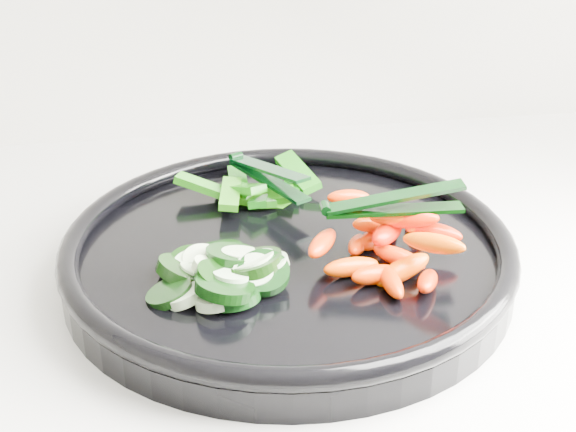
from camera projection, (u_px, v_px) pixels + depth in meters
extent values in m
cube|color=silver|center=(248.00, 272.00, 0.71)|extent=(2.02, 0.62, 0.03)
cylinder|color=black|center=(288.00, 261.00, 0.67)|extent=(0.49, 0.49, 0.02)
torus|color=black|center=(288.00, 242.00, 0.66)|extent=(0.49, 0.49, 0.02)
cylinder|color=black|center=(170.00, 293.00, 0.60)|extent=(0.04, 0.04, 0.02)
cylinder|color=#DCF8C6|center=(184.00, 296.00, 0.59)|extent=(0.03, 0.03, 0.02)
cylinder|color=black|center=(186.00, 272.00, 0.62)|extent=(0.07, 0.07, 0.03)
cylinder|color=beige|center=(196.00, 273.00, 0.62)|extent=(0.04, 0.04, 0.02)
cylinder|color=black|center=(192.00, 265.00, 0.63)|extent=(0.05, 0.04, 0.02)
cylinder|color=beige|center=(204.00, 263.00, 0.63)|extent=(0.04, 0.04, 0.02)
cylinder|color=black|center=(234.00, 297.00, 0.59)|extent=(0.05, 0.05, 0.02)
cylinder|color=beige|center=(215.00, 300.00, 0.59)|extent=(0.04, 0.04, 0.02)
cylinder|color=black|center=(217.00, 253.00, 0.65)|extent=(0.06, 0.06, 0.02)
cylinder|color=#E0F5C4|center=(223.00, 258.00, 0.64)|extent=(0.05, 0.05, 0.02)
cylinder|color=black|center=(212.00, 273.00, 0.62)|extent=(0.05, 0.05, 0.02)
cylinder|color=beige|center=(185.00, 261.00, 0.64)|extent=(0.04, 0.04, 0.01)
cylinder|color=black|center=(206.00, 272.00, 0.62)|extent=(0.04, 0.04, 0.01)
cylinder|color=#D1EBBC|center=(195.00, 267.00, 0.63)|extent=(0.04, 0.04, 0.02)
cylinder|color=black|center=(203.00, 273.00, 0.62)|extent=(0.04, 0.05, 0.02)
cylinder|color=#DCF5C4|center=(199.00, 272.00, 0.62)|extent=(0.03, 0.03, 0.02)
cylinder|color=black|center=(253.00, 265.00, 0.61)|extent=(0.05, 0.05, 0.03)
cylinder|color=beige|center=(252.00, 264.00, 0.61)|extent=(0.05, 0.05, 0.03)
cylinder|color=black|center=(234.00, 256.00, 0.62)|extent=(0.06, 0.06, 0.02)
cylinder|color=#E6F9C7|center=(241.00, 256.00, 0.62)|extent=(0.04, 0.04, 0.02)
cylinder|color=black|center=(220.00, 277.00, 0.60)|extent=(0.05, 0.05, 0.03)
cylinder|color=beige|center=(211.00, 269.00, 0.61)|extent=(0.03, 0.04, 0.02)
cylinder|color=black|center=(263.00, 273.00, 0.60)|extent=(0.05, 0.05, 0.03)
cylinder|color=beige|center=(254.00, 272.00, 0.60)|extent=(0.04, 0.04, 0.02)
cylinder|color=black|center=(253.00, 264.00, 0.61)|extent=(0.07, 0.07, 0.02)
cylinder|color=beige|center=(271.00, 264.00, 0.61)|extent=(0.04, 0.03, 0.02)
cylinder|color=black|center=(225.00, 288.00, 0.58)|extent=(0.06, 0.06, 0.02)
cylinder|color=beige|center=(231.00, 277.00, 0.60)|extent=(0.04, 0.04, 0.01)
ellipsoid|color=#E24800|center=(403.00, 270.00, 0.62)|extent=(0.06, 0.03, 0.03)
ellipsoid|color=#FF3D00|center=(351.00, 267.00, 0.62)|extent=(0.05, 0.03, 0.02)
ellipsoid|color=#E85A00|center=(391.00, 282.00, 0.60)|extent=(0.02, 0.04, 0.02)
ellipsoid|color=#E13F00|center=(358.00, 245.00, 0.65)|extent=(0.03, 0.05, 0.02)
ellipsoid|color=red|center=(428.00, 281.00, 0.60)|extent=(0.03, 0.05, 0.02)
ellipsoid|color=#E92800|center=(373.00, 239.00, 0.66)|extent=(0.04, 0.04, 0.02)
ellipsoid|color=#ED2600|center=(375.00, 275.00, 0.61)|extent=(0.05, 0.03, 0.02)
ellipsoid|color=#ED5600|center=(399.00, 257.00, 0.64)|extent=(0.05, 0.04, 0.02)
ellipsoid|color=#F24F00|center=(416.00, 222.00, 0.69)|extent=(0.02, 0.05, 0.02)
ellipsoid|color=red|center=(389.00, 226.00, 0.68)|extent=(0.03, 0.05, 0.02)
ellipsoid|color=#F83800|center=(322.00, 243.00, 0.63)|extent=(0.04, 0.05, 0.02)
ellipsoid|color=#FF5800|center=(414.00, 222.00, 0.66)|extent=(0.03, 0.05, 0.03)
ellipsoid|color=red|center=(387.00, 233.00, 0.64)|extent=(0.05, 0.05, 0.03)
ellipsoid|color=#DB4F00|center=(374.00, 224.00, 0.66)|extent=(0.05, 0.03, 0.02)
ellipsoid|color=#FF2100|center=(433.00, 231.00, 0.64)|extent=(0.05, 0.03, 0.02)
ellipsoid|color=#FF6200|center=(392.00, 217.00, 0.64)|extent=(0.04, 0.03, 0.02)
ellipsoid|color=#FF2400|center=(349.00, 197.00, 0.67)|extent=(0.04, 0.02, 0.02)
ellipsoid|color=#F23C00|center=(408.00, 218.00, 0.63)|extent=(0.05, 0.04, 0.02)
ellipsoid|color=#ED5700|center=(434.00, 243.00, 0.60)|extent=(0.05, 0.05, 0.02)
cube|color=#09660C|center=(260.00, 197.00, 0.74)|extent=(0.03, 0.05, 0.02)
cube|color=#136209|center=(262.00, 201.00, 0.73)|extent=(0.06, 0.02, 0.03)
cube|color=#0E700A|center=(292.00, 188.00, 0.76)|extent=(0.03, 0.05, 0.02)
cube|color=#09630C|center=(260.00, 198.00, 0.74)|extent=(0.03, 0.04, 0.01)
cube|color=#226809|center=(259.00, 198.00, 0.74)|extent=(0.07, 0.04, 0.02)
cube|color=#0C690A|center=(238.00, 178.00, 0.78)|extent=(0.02, 0.05, 0.01)
cube|color=#0C6F0A|center=(255.00, 191.00, 0.75)|extent=(0.05, 0.06, 0.03)
cube|color=#24730A|center=(240.00, 189.00, 0.73)|extent=(0.05, 0.06, 0.02)
cube|color=#0A6B0A|center=(201.00, 185.00, 0.74)|extent=(0.05, 0.03, 0.02)
cube|color=#1A6D0A|center=(230.00, 194.00, 0.72)|extent=(0.03, 0.06, 0.01)
cube|color=#116409|center=(298.00, 172.00, 0.77)|extent=(0.04, 0.07, 0.02)
cylinder|color=black|center=(325.00, 208.00, 0.62)|extent=(0.01, 0.01, 0.01)
cube|color=black|center=(394.00, 210.00, 0.63)|extent=(0.11, 0.02, 0.00)
cube|color=black|center=(395.00, 197.00, 0.63)|extent=(0.11, 0.02, 0.02)
cylinder|color=black|center=(236.00, 157.00, 0.77)|extent=(0.01, 0.01, 0.01)
cube|color=black|center=(268.00, 180.00, 0.74)|extent=(0.06, 0.11, 0.00)
cube|color=black|center=(268.00, 169.00, 0.73)|extent=(0.06, 0.10, 0.02)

